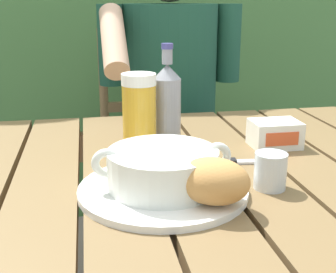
{
  "coord_description": "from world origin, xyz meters",
  "views": [
    {
      "loc": [
        -0.17,
        -0.78,
        1.05
      ],
      "look_at": [
        -0.03,
        0.03,
        0.79
      ],
      "focal_mm": 48.48,
      "sensor_mm": 36.0,
      "label": 1
    }
  ],
  "objects": [
    {
      "name": "serving_plate",
      "position": [
        -0.05,
        -0.07,
        0.73
      ],
      "size": [
        0.29,
        0.29,
        0.01
      ],
      "color": "white",
      "rests_on": "dining_table"
    },
    {
      "name": "soup_bowl",
      "position": [
        -0.05,
        -0.07,
        0.77
      ],
      "size": [
        0.24,
        0.19,
        0.07
      ],
      "color": "white",
      "rests_on": "serving_plate"
    },
    {
      "name": "water_glass_small",
      "position": [
        0.13,
        -0.08,
        0.76
      ],
      "size": [
        0.06,
        0.06,
        0.06
      ],
      "color": "silver",
      "rests_on": "dining_table"
    },
    {
      "name": "table_knife",
      "position": [
        0.11,
        0.05,
        0.73
      ],
      "size": [
        0.16,
        0.03,
        0.01
      ],
      "color": "silver",
      "rests_on": "dining_table"
    },
    {
      "name": "bread_roll",
      "position": [
        0.01,
        -0.15,
        0.77
      ],
      "size": [
        0.14,
        0.13,
        0.07
      ],
      "color": "#C98C4A",
      "rests_on": "serving_plate"
    },
    {
      "name": "butter_tub",
      "position": [
        0.24,
        0.14,
        0.75
      ],
      "size": [
        0.11,
        0.08,
        0.06
      ],
      "color": "white",
      "rests_on": "dining_table"
    },
    {
      "name": "beer_bottle",
      "position": [
        -0.0,
        0.19,
        0.82
      ],
      "size": [
        0.06,
        0.06,
        0.23
      ],
      "color": "gray",
      "rests_on": "dining_table"
    },
    {
      "name": "dining_table",
      "position": [
        0.0,
        0.0,
        0.63
      ],
      "size": [
        1.16,
        0.95,
        0.72
      ],
      "color": "brown",
      "rests_on": "ground_plane"
    },
    {
      "name": "beer_glass",
      "position": [
        -0.07,
        0.15,
        0.81
      ],
      "size": [
        0.07,
        0.07,
        0.17
      ],
      "color": "gold",
      "rests_on": "dining_table"
    },
    {
      "name": "person_eating",
      "position": [
        0.11,
        0.71,
        0.73
      ],
      "size": [
        0.48,
        0.47,
        1.24
      ],
      "color": "#1C4A38",
      "rests_on": "ground_plane"
    },
    {
      "name": "chair_near_diner",
      "position": [
        0.11,
        0.91,
        0.46
      ],
      "size": [
        0.47,
        0.47,
        0.93
      ],
      "color": "brown",
      "rests_on": "ground_plane"
    }
  ]
}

